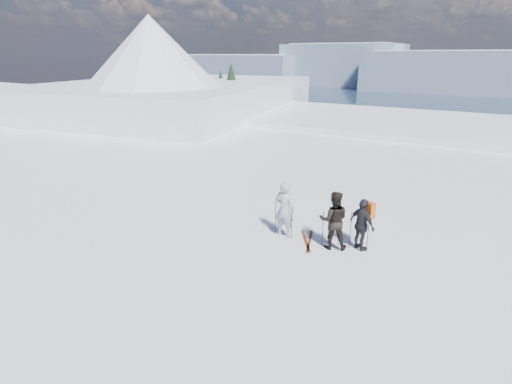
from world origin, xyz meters
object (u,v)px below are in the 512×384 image
skier_dark (334,220)px  skier_pack (362,225)px  skier_grey (284,209)px  skis_loose (308,241)px

skier_dark → skier_pack: skier_dark is taller
skier_grey → skier_pack: bearing=-173.6°
skier_dark → skis_loose: 1.29m
skier_grey → skier_dark: skier_grey is taller
skier_pack → skis_loose: (-1.70, -0.34, -0.86)m
skis_loose → skier_dark: bearing=0.4°
skier_grey → skier_dark: 1.78m
skier_dark → skier_pack: (0.84, 0.34, -0.11)m
skier_grey → skis_loose: bearing=178.2°
skis_loose → skier_grey: bearing=178.9°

